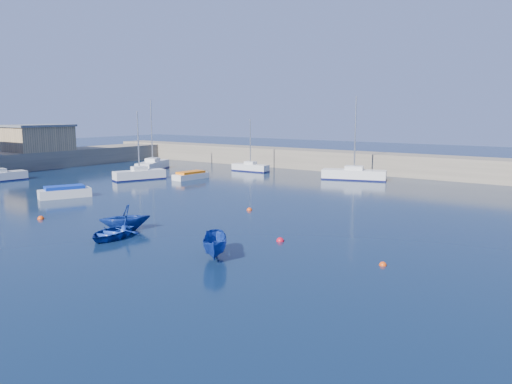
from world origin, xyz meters
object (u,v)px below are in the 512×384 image
Objects in this scene: motorboat_2 at (191,175)px; sailboat_3 at (139,174)px; sailboat_4 at (153,165)px; sailboat_5 at (250,167)px; brick_shed_a at (38,139)px; dinghy_right at (215,246)px; motorboat_1 at (65,192)px; sailboat_6 at (354,174)px; dinghy_center at (111,233)px; dinghy_left at (125,218)px.

sailboat_3 is at bearing -134.51° from motorboat_2.
sailboat_4 is 1.38× the size of sailboat_5.
sailboat_5 reaches higher than brick_shed_a.
brick_shed_a is 52.80m from dinghy_right.
sailboat_3 is 13.02m from motorboat_1.
motorboat_1 is (-1.46, -26.79, -0.01)m from sailboat_5.
sailboat_6 reaches higher than motorboat_2.
motorboat_2 is at bearing 107.01° from sailboat_6.
brick_shed_a reaches higher than motorboat_2.
brick_shed_a is 1.73× the size of motorboat_2.
dinghy_left is (-1.02, 1.99, 0.50)m from dinghy_center.
dinghy_left is at bearing 133.92° from dinghy_right.
sailboat_4 is at bearing 116.59° from sailboat_5.
motorboat_2 is 28.15m from dinghy_center.
dinghy_right is (22.40, -33.27, 0.13)m from sailboat_5.
sailboat_6 reaches higher than sailboat_4.
sailboat_4 is 1.99× the size of motorboat_1.
brick_shed_a is 44.13m from sailboat_6.
sailboat_4 is (14.89, 7.63, -3.46)m from brick_shed_a.
sailboat_3 reaches higher than dinghy_left.
sailboat_5 is 2.10× the size of dinghy_left.
sailboat_4 is 38.02m from dinghy_center.
motorboat_1 is at bearing -87.43° from motorboat_2.
dinghy_right is at bearing 24.56° from dinghy_left.
motorboat_1 is 17.47m from dinghy_center.
dinghy_center is at bearing -159.36° from sailboat_5.
motorboat_1 is at bearing -88.08° from sailboat_4.
sailboat_3 is 15.40m from sailboat_5.
dinghy_center is at bearing 147.21° from dinghy_right.
motorboat_2 is (-0.98, -10.48, -0.09)m from sailboat_5.
dinghy_center is (19.90, -19.62, -0.25)m from sailboat_3.
sailboat_6 is at bearing 74.04° from dinghy_center.
sailboat_3 reaches higher than brick_shed_a.
dinghy_left is (14.40, -21.55, 0.43)m from motorboat_2.
brick_shed_a is 21.53m from sailboat_3.
sailboat_6 is (20.26, 14.83, 0.03)m from sailboat_3.
dinghy_center is (-0.36, -34.45, -0.28)m from sailboat_6.
dinghy_right is (8.97, -1.25, -0.20)m from dinghy_left.
sailboat_5 is 1.94× the size of dinghy_center.
sailboat_3 is (21.25, -0.23, -3.48)m from brick_shed_a.
sailboat_4 reaches higher than motorboat_2.
brick_shed_a is at bearing 138.88° from dinghy_center.
sailboat_4 is 27.51m from sailboat_6.
sailboat_3 is 27.95m from dinghy_center.
brick_shed_a is at bearing 175.90° from motorboat_1.
dinghy_left is (13.43, -32.03, 0.34)m from sailboat_5.
brick_shed_a reaches higher than dinghy_center.
brick_shed_a is 2.33× the size of dinghy_right.
sailboat_6 reaches higher than sailboat_5.
sailboat_3 is 2.23× the size of dinghy_center.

